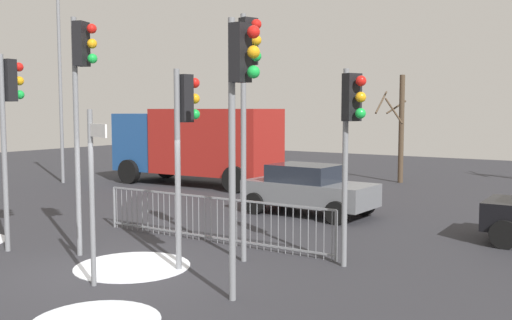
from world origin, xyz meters
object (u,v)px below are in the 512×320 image
object	(u,v)px
car_grey_mid	(308,189)
traffic_light_foreground_right	(248,82)
traffic_light_mid_left	(239,95)
bare_tree_centre	(400,127)
traffic_light_rear_right	(81,83)
delivery_truck	(197,142)
direction_sign_post	(93,188)
traffic_light_rear_left	(9,108)
traffic_light_foreground_left	(351,123)
traffic_light_mid_right	(184,123)
street_lamp	(60,68)

from	to	relation	value
car_grey_mid	traffic_light_foreground_right	bearing A→B (deg)	-71.75
traffic_light_mid_left	bare_tree_centre	distance (m)	16.45
traffic_light_rear_right	delivery_truck	bearing A→B (deg)	-169.98
direction_sign_post	bare_tree_centre	size ratio (longest dim) A/B	0.68
traffic_light_mid_left	traffic_light_rear_left	world-z (taller)	traffic_light_mid_left
traffic_light_foreground_left	traffic_light_mid_left	xyz separation A→B (m)	(-0.64, -2.79, 0.47)
traffic_light_foreground_right	traffic_light_mid_right	xyz separation A→B (m)	(-0.78, -1.01, -0.80)
delivery_truck	traffic_light_mid_left	bearing A→B (deg)	129.31
traffic_light_foreground_left	delivery_truck	world-z (taller)	traffic_light_foreground_left
traffic_light_foreground_left	traffic_light_mid_left	world-z (taller)	traffic_light_mid_left
direction_sign_post	traffic_light_foreground_left	bearing A→B (deg)	69.11
traffic_light_mid_right	street_lamp	world-z (taller)	street_lamp
traffic_light_foreground_left	traffic_light_mid_right	size ratio (longest dim) A/B	1.01
traffic_light_mid_right	traffic_light_rear_right	bearing A→B (deg)	-156.01
traffic_light_mid_left	traffic_light_mid_right	bearing A→B (deg)	-115.98
traffic_light_rear_left	direction_sign_post	xyz separation A→B (m)	(3.56, -0.82, -1.39)
traffic_light_rear_right	traffic_light_mid_left	xyz separation A→B (m)	(4.39, -0.60, -0.33)
direction_sign_post	bare_tree_centre	distance (m)	16.89
street_lamp	traffic_light_mid_left	bearing A→B (deg)	-29.00
traffic_light_foreground_right	traffic_light_mid_left	xyz separation A→B (m)	(1.23, -2.03, -0.32)
traffic_light_rear_right	bare_tree_centre	distance (m)	15.64
traffic_light_mid_right	delivery_truck	bearing A→B (deg)	142.06
delivery_truck	street_lamp	distance (m)	6.48
traffic_light_foreground_right	traffic_light_mid_left	distance (m)	2.40
traffic_light_foreground_right	traffic_light_rear_left	world-z (taller)	traffic_light_foreground_right
traffic_light_foreground_left	bare_tree_centre	distance (m)	13.87
car_grey_mid	delivery_truck	world-z (taller)	delivery_truck
traffic_light_mid_left	car_grey_mid	xyz separation A→B (m)	(-2.75, 7.42, -2.53)
traffic_light_foreground_right	street_lamp	world-z (taller)	street_lamp
traffic_light_foreground_left	traffic_light_rear_left	bearing A→B (deg)	-43.64
traffic_light_foreground_left	traffic_light_rear_left	size ratio (longest dim) A/B	0.91
traffic_light_mid_left	bare_tree_centre	world-z (taller)	bare_tree_centre
delivery_truck	bare_tree_centre	xyz separation A→B (m)	(6.70, 5.21, 0.62)
traffic_light_rear_right	bare_tree_centre	xyz separation A→B (m)	(1.29, 15.53, -1.26)
traffic_light_mid_right	traffic_light_rear_left	bearing A→B (deg)	-153.20
traffic_light_rear_left	street_lamp	xyz separation A→B (m)	(-8.74, 8.15, 1.65)
car_grey_mid	bare_tree_centre	world-z (taller)	bare_tree_centre
direction_sign_post	car_grey_mid	bearing A→B (deg)	112.70
traffic_light_mid_left	traffic_light_rear_left	bearing A→B (deg)	-89.70
traffic_light_rear_right	traffic_light_foreground_left	xyz separation A→B (m)	(5.03, 2.19, -0.80)
traffic_light_rear_right	delivery_truck	xyz separation A→B (m)	(-5.41, 10.32, -1.88)
traffic_light_foreground_left	direction_sign_post	xyz separation A→B (m)	(-3.20, -3.52, -1.10)
traffic_light_rear_left	direction_sign_post	bearing A→B (deg)	-10.94
traffic_light_rear_right	traffic_light_foreground_left	world-z (taller)	traffic_light_rear_right
traffic_light_rear_right	traffic_light_mid_right	world-z (taller)	traffic_light_rear_right
traffic_light_mid_left	car_grey_mid	size ratio (longest dim) A/B	1.16
car_grey_mid	delivery_truck	distance (m)	7.93
delivery_truck	car_grey_mid	bearing A→B (deg)	150.97
traffic_light_rear_right	traffic_light_rear_left	world-z (taller)	traffic_light_rear_right
traffic_light_foreground_left	traffic_light_mid_left	bearing A→B (deg)	11.65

